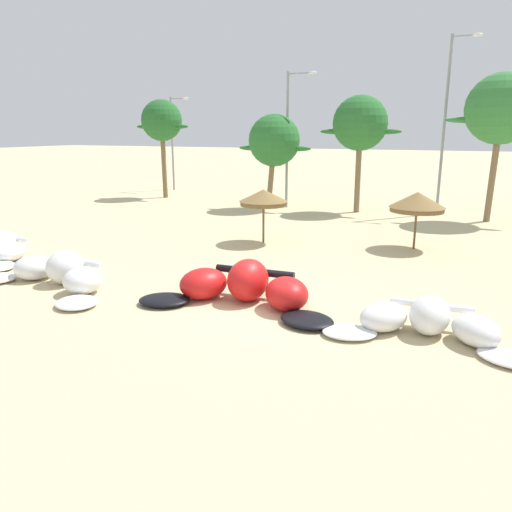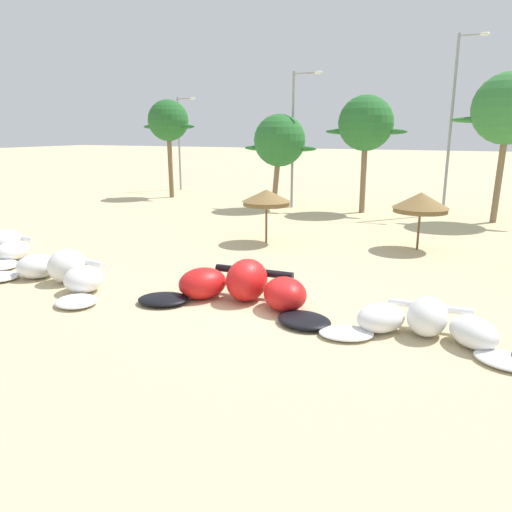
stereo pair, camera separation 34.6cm
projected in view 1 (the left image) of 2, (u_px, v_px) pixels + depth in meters
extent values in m
plane|color=beige|center=(260.00, 305.00, 15.24)|extent=(260.00, 260.00, 0.00)
ellipsoid|color=white|center=(0.00, 243.00, 21.40)|extent=(1.57, 1.89, 1.04)
ellipsoid|color=white|center=(9.00, 252.00, 20.38)|extent=(1.75, 1.99, 0.77)
cylinder|color=white|center=(13.00, 238.00, 21.82)|extent=(2.57, 0.82, 0.24)
ellipsoid|color=white|center=(34.00, 267.00, 17.80)|extent=(1.87, 1.86, 0.88)
ellipsoid|color=white|center=(66.00, 267.00, 17.28)|extent=(1.50, 1.59, 1.19)
ellipsoid|color=white|center=(83.00, 280.00, 16.28)|extent=(1.71, 1.77, 0.88)
ellipsoid|color=white|center=(77.00, 302.00, 15.13)|extent=(1.83, 1.79, 0.24)
cylinder|color=white|center=(77.00, 261.00, 17.64)|extent=(2.66, 0.74, 0.24)
cube|color=white|center=(62.00, 268.00, 17.17)|extent=(1.05, 0.67, 0.04)
ellipsoid|color=black|center=(164.00, 300.00, 15.33)|extent=(1.94, 1.77, 0.27)
ellipsoid|color=red|center=(204.00, 283.00, 15.77)|extent=(1.92, 2.02, 0.99)
ellipsoid|color=red|center=(248.00, 280.00, 15.55)|extent=(1.32, 1.63, 1.33)
ellipsoid|color=red|center=(287.00, 294.00, 14.79)|extent=(1.96, 2.03, 0.99)
ellipsoid|color=black|center=(307.00, 320.00, 13.72)|extent=(1.89, 1.69, 0.27)
cylinder|color=black|center=(255.00, 272.00, 16.02)|extent=(2.68, 0.35, 0.24)
cube|color=black|center=(246.00, 281.00, 15.41)|extent=(0.99, 0.61, 0.04)
ellipsoid|color=white|center=(350.00, 332.00, 12.94)|extent=(1.69, 1.46, 0.20)
ellipsoid|color=white|center=(384.00, 317.00, 13.26)|extent=(1.67, 1.76, 0.75)
ellipsoid|color=white|center=(430.00, 315.00, 13.04)|extent=(1.04, 1.43, 1.01)
ellipsoid|color=white|center=(476.00, 330.00, 12.37)|extent=(1.66, 1.76, 0.75)
ellipsoid|color=white|center=(509.00, 358.00, 11.48)|extent=(1.70, 1.46, 0.20)
cylinder|color=white|center=(432.00, 305.00, 13.46)|extent=(2.19, 0.21, 0.20)
cube|color=white|center=(429.00, 317.00, 12.91)|extent=(0.80, 0.52, 0.04)
cylinder|color=brown|center=(263.00, 222.00, 23.52)|extent=(0.10, 0.10, 1.99)
cone|color=olive|center=(264.00, 195.00, 23.21)|extent=(2.31, 2.31, 0.56)
cylinder|color=brown|center=(264.00, 203.00, 23.30)|extent=(2.20, 2.20, 0.20)
cylinder|color=brown|center=(415.00, 228.00, 22.30)|extent=(0.10, 0.10, 1.90)
cone|color=olive|center=(417.00, 200.00, 21.98)|extent=(2.48, 2.48, 0.69)
cylinder|color=brown|center=(417.00, 209.00, 22.09)|extent=(2.35, 2.35, 0.20)
cylinder|color=brown|center=(164.00, 160.00, 39.02)|extent=(0.42, 0.36, 5.99)
sphere|color=#236028|center=(162.00, 120.00, 38.30)|extent=(3.15, 3.15, 3.15)
ellipsoid|color=#236028|center=(148.00, 127.00, 38.90)|extent=(2.21, 0.50, 0.36)
ellipsoid|color=#236028|center=(176.00, 127.00, 37.92)|extent=(2.21, 0.50, 0.36)
cylinder|color=#7F6647|center=(271.00, 175.00, 33.56)|extent=(0.75, 0.36, 4.60)
sphere|color=#286B2D|center=(274.00, 140.00, 32.92)|extent=(3.44, 3.44, 3.44)
ellipsoid|color=#286B2D|center=(255.00, 148.00, 33.58)|extent=(2.40, 0.50, 0.36)
ellipsoid|color=#286B2D|center=(294.00, 149.00, 32.51)|extent=(2.40, 0.50, 0.36)
cylinder|color=#7F6647|center=(358.00, 169.00, 31.95)|extent=(0.39, 0.36, 5.68)
sphere|color=#286B2D|center=(360.00, 123.00, 31.26)|extent=(3.46, 3.46, 3.46)
ellipsoid|color=#286B2D|center=(338.00, 132.00, 31.92)|extent=(2.42, 0.50, 0.36)
ellipsoid|color=#286B2D|center=(382.00, 132.00, 30.85)|extent=(2.42, 0.50, 0.36)
cylinder|color=#7F6647|center=(494.00, 167.00, 28.46)|extent=(0.48, 0.36, 6.41)
sphere|color=#337A38|center=(502.00, 109.00, 27.64)|extent=(3.95, 3.95, 3.95)
ellipsoid|color=#337A38|center=(470.00, 120.00, 28.40)|extent=(2.77, 0.50, 0.36)
cylinder|color=gray|center=(172.00, 144.00, 43.86)|extent=(0.18, 0.18, 8.04)
cylinder|color=gray|center=(178.00, 99.00, 42.61)|extent=(1.54, 0.10, 0.10)
ellipsoid|color=silver|center=(186.00, 98.00, 42.31)|extent=(0.56, 0.24, 0.20)
cylinder|color=gray|center=(287.00, 141.00, 33.62)|extent=(0.18, 0.18, 9.00)
cylinder|color=gray|center=(300.00, 73.00, 32.22)|extent=(1.68, 0.10, 0.10)
ellipsoid|color=silver|center=(313.00, 73.00, 31.89)|extent=(0.56, 0.24, 0.20)
cylinder|color=gray|center=(444.00, 128.00, 30.54)|extent=(0.18, 0.18, 10.78)
cylinder|color=gray|center=(465.00, 35.00, 28.98)|extent=(1.38, 0.10, 0.10)
ellipsoid|color=silver|center=(478.00, 35.00, 28.71)|extent=(0.56, 0.24, 0.20)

